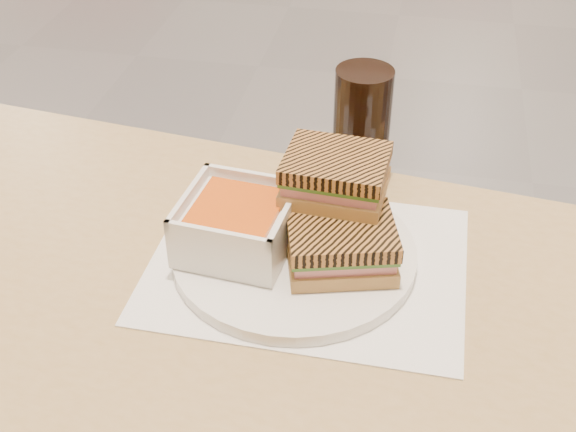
% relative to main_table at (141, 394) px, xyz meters
% --- Properties ---
extents(main_table, '(1.28, 0.84, 0.75)m').
position_rel_main_table_xyz_m(main_table, '(0.00, 0.00, 0.00)').
color(main_table, tan).
rests_on(main_table, ground).
extents(tray_liner, '(0.35, 0.27, 0.00)m').
position_rel_main_table_xyz_m(tray_liner, '(0.16, 0.12, 0.11)').
color(tray_liner, white).
rests_on(tray_liner, main_table).
extents(plate, '(0.27, 0.27, 0.01)m').
position_rel_main_table_xyz_m(plate, '(0.15, 0.13, 0.12)').
color(plate, white).
rests_on(plate, tray_liner).
extents(soup_bowl, '(0.13, 0.13, 0.06)m').
position_rel_main_table_xyz_m(soup_bowl, '(0.09, 0.12, 0.16)').
color(soup_bowl, white).
rests_on(soup_bowl, plate).
extents(panini_lower, '(0.13, 0.12, 0.05)m').
position_rel_main_table_xyz_m(panini_lower, '(0.20, 0.11, 0.16)').
color(panini_lower, tan).
rests_on(panini_lower, plate).
extents(panini_upper, '(0.11, 0.10, 0.05)m').
position_rel_main_table_xyz_m(panini_upper, '(0.19, 0.17, 0.21)').
color(panini_upper, tan).
rests_on(panini_upper, panini_lower).
extents(cola_glass, '(0.07, 0.07, 0.15)m').
position_rel_main_table_xyz_m(cola_glass, '(0.20, 0.30, 0.19)').
color(cola_glass, black).
rests_on(cola_glass, main_table).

